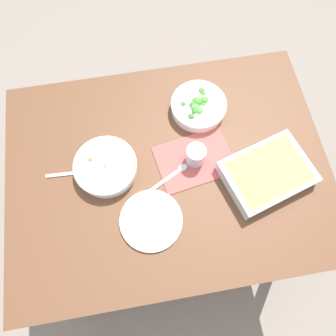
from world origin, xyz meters
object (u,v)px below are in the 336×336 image
at_px(baking_dish, 267,173).
at_px(spoon_by_broccoli, 200,119).
at_px(spoon_by_stew, 77,173).
at_px(side_plate, 151,220).
at_px(stew_bowl, 106,167).
at_px(broccoli_bowl, 198,106).
at_px(drink_cup, 195,156).
at_px(spoon_spare, 174,174).

bearing_deg(baking_dish, spoon_by_broccoli, 124.38).
bearing_deg(spoon_by_stew, side_plate, -42.16).
xyz_separation_m(spoon_by_stew, spoon_by_broccoli, (0.50, 0.14, 0.00)).
relative_size(stew_bowl, broccoli_bowl, 1.05).
relative_size(broccoli_bowl, baking_dish, 0.62).
bearing_deg(side_plate, drink_cup, 45.65).
bearing_deg(spoon_by_stew, stew_bowl, -2.94).
bearing_deg(spoon_by_stew, baking_dish, -10.76).
height_order(baking_dish, drink_cup, drink_cup).
height_order(stew_bowl, broccoli_bowl, broccoli_bowl).
bearing_deg(spoon_by_broccoli, baking_dish, -55.62).
bearing_deg(baking_dish, spoon_spare, 169.04).
height_order(drink_cup, spoon_spare, drink_cup).
bearing_deg(baking_dish, spoon_by_stew, 169.24).
relative_size(drink_cup, spoon_by_broccoli, 0.48).
bearing_deg(spoon_by_stew, drink_cup, -2.74).
bearing_deg(stew_bowl, drink_cup, -2.67).
height_order(stew_bowl, drink_cup, drink_cup).
height_order(baking_dish, spoon_by_broccoli, baking_dish).
xyz_separation_m(broccoli_bowl, spoon_by_broccoli, (-0.00, -0.04, -0.03)).
distance_m(side_plate, spoon_by_broccoli, 0.44).
bearing_deg(broccoli_bowl, drink_cup, -104.63).
xyz_separation_m(baking_dish, spoon_by_broccoli, (-0.19, 0.27, -0.03)).
xyz_separation_m(spoon_by_broccoli, spoon_spare, (-0.14, -0.21, 0.00)).
bearing_deg(drink_cup, baking_dish, -24.21).
xyz_separation_m(baking_dish, drink_cup, (-0.24, 0.11, 0.00)).
bearing_deg(spoon_by_broccoli, stew_bowl, -158.61).
xyz_separation_m(baking_dish, side_plate, (-0.44, -0.09, -0.03)).
relative_size(broccoli_bowl, spoon_by_stew, 1.25).
xyz_separation_m(broccoli_bowl, drink_cup, (-0.05, -0.21, 0.01)).
bearing_deg(broccoli_bowl, spoon_by_stew, -159.31).
relative_size(broccoli_bowl, drink_cup, 2.57).
distance_m(spoon_by_stew, spoon_by_broccoli, 0.52).
height_order(stew_bowl, spoon_by_stew, stew_bowl).
bearing_deg(drink_cup, spoon_by_broccoli, 71.80).
relative_size(broccoli_bowl, spoon_spare, 1.33).
height_order(stew_bowl, side_plate, stew_bowl).
bearing_deg(broccoli_bowl, stew_bowl, -153.25).
xyz_separation_m(drink_cup, spoon_by_broccoli, (0.05, 0.17, -0.03)).
distance_m(broccoli_bowl, spoon_by_stew, 0.53).
distance_m(stew_bowl, spoon_by_stew, 0.12).
bearing_deg(drink_cup, spoon_spare, -153.01).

